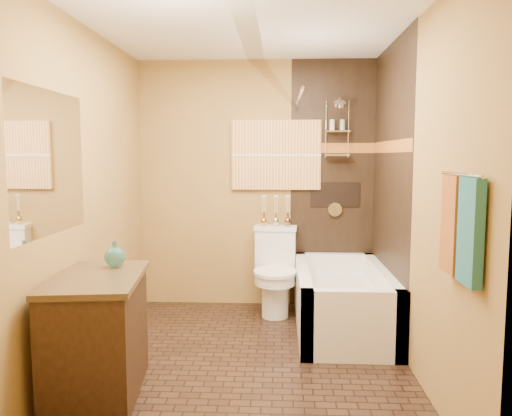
# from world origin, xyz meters

# --- Properties ---
(floor) EXTENTS (3.00, 3.00, 0.00)m
(floor) POSITION_xyz_m (0.00, 0.00, 0.00)
(floor) COLOR black
(floor) RESTS_ON ground
(wall_left) EXTENTS (0.02, 3.00, 2.50)m
(wall_left) POSITION_xyz_m (-1.20, 0.00, 1.25)
(wall_left) COLOR #A1823E
(wall_left) RESTS_ON floor
(wall_right) EXTENTS (0.02, 3.00, 2.50)m
(wall_right) POSITION_xyz_m (1.20, 0.00, 1.25)
(wall_right) COLOR #A1823E
(wall_right) RESTS_ON floor
(wall_back) EXTENTS (2.40, 0.02, 2.50)m
(wall_back) POSITION_xyz_m (0.00, 1.50, 1.25)
(wall_back) COLOR #A1823E
(wall_back) RESTS_ON floor
(wall_front) EXTENTS (2.40, 0.02, 2.50)m
(wall_front) POSITION_xyz_m (0.00, -1.50, 1.25)
(wall_front) COLOR #A1823E
(wall_front) RESTS_ON floor
(ceiling) EXTENTS (3.00, 3.00, 0.00)m
(ceiling) POSITION_xyz_m (0.00, 0.00, 2.50)
(ceiling) COLOR silver
(ceiling) RESTS_ON wall_back
(alcove_tile_back) EXTENTS (0.85, 0.01, 2.50)m
(alcove_tile_back) POSITION_xyz_m (0.78, 1.49, 1.25)
(alcove_tile_back) COLOR black
(alcove_tile_back) RESTS_ON wall_back
(alcove_tile_right) EXTENTS (0.01, 1.50, 2.50)m
(alcove_tile_right) POSITION_xyz_m (1.19, 0.75, 1.25)
(alcove_tile_right) COLOR black
(alcove_tile_right) RESTS_ON wall_right
(mosaic_band_back) EXTENTS (0.85, 0.01, 0.10)m
(mosaic_band_back) POSITION_xyz_m (0.78, 1.48, 1.62)
(mosaic_band_back) COLOR #94501B
(mosaic_band_back) RESTS_ON alcove_tile_back
(mosaic_band_right) EXTENTS (0.01, 1.50, 0.10)m
(mosaic_band_right) POSITION_xyz_m (1.18, 0.75, 1.62)
(mosaic_band_right) COLOR #94501B
(mosaic_band_right) RESTS_ON alcove_tile_right
(alcove_niche) EXTENTS (0.50, 0.01, 0.25)m
(alcove_niche) POSITION_xyz_m (0.80, 1.48, 1.15)
(alcove_niche) COLOR black
(alcove_niche) RESTS_ON alcove_tile_back
(shower_fixtures) EXTENTS (0.24, 0.33, 1.16)m
(shower_fixtures) POSITION_xyz_m (0.80, 1.38, 1.67)
(shower_fixtures) COLOR silver
(shower_fixtures) RESTS_ON floor
(curtain_rod) EXTENTS (0.03, 1.55, 0.03)m
(curtain_rod) POSITION_xyz_m (0.40, 0.75, 2.02)
(curtain_rod) COLOR silver
(curtain_rod) RESTS_ON wall_back
(towel_bar) EXTENTS (0.02, 0.55, 0.02)m
(towel_bar) POSITION_xyz_m (1.15, -1.05, 1.45)
(towel_bar) COLOR silver
(towel_bar) RESTS_ON wall_right
(towel_teal) EXTENTS (0.05, 0.22, 0.52)m
(towel_teal) POSITION_xyz_m (1.16, -1.18, 1.18)
(towel_teal) COLOR #1F5E69
(towel_teal) RESTS_ON towel_bar
(towel_rust) EXTENTS (0.05, 0.22, 0.52)m
(towel_rust) POSITION_xyz_m (1.16, -0.92, 1.18)
(towel_rust) COLOR #91551A
(towel_rust) RESTS_ON towel_bar
(sunset_painting) EXTENTS (0.90, 0.04, 0.70)m
(sunset_painting) POSITION_xyz_m (0.20, 1.48, 1.55)
(sunset_painting) COLOR #C6742E
(sunset_painting) RESTS_ON wall_back
(vanity_mirror) EXTENTS (0.01, 1.00, 0.90)m
(vanity_mirror) POSITION_xyz_m (-1.19, -0.55, 1.50)
(vanity_mirror) COLOR white
(vanity_mirror) RESTS_ON wall_left
(bathtub) EXTENTS (0.80, 1.50, 0.55)m
(bathtub) POSITION_xyz_m (0.80, 0.75, 0.22)
(bathtub) COLOR white
(bathtub) RESTS_ON floor
(toilet) EXTENTS (0.44, 0.64, 0.84)m
(toilet) POSITION_xyz_m (0.20, 1.20, 0.42)
(toilet) COLOR white
(toilet) RESTS_ON floor
(vanity) EXTENTS (0.65, 0.95, 0.79)m
(vanity) POSITION_xyz_m (-0.92, -0.55, 0.40)
(vanity) COLOR black
(vanity) RESTS_ON floor
(teal_bottle) EXTENTS (0.14, 0.14, 0.22)m
(teal_bottle) POSITION_xyz_m (-0.87, -0.32, 0.88)
(teal_bottle) COLOR #246D62
(teal_bottle) RESTS_ON vanity
(bud_vases) EXTENTS (0.30, 0.06, 0.30)m
(bud_vases) POSITION_xyz_m (0.20, 1.39, 1.00)
(bud_vases) COLOR gold
(bud_vases) RESTS_ON toilet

